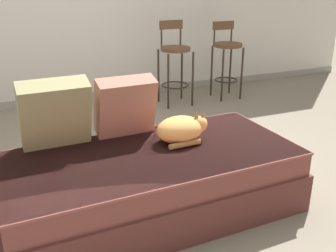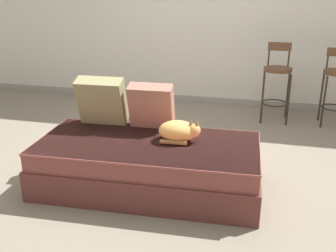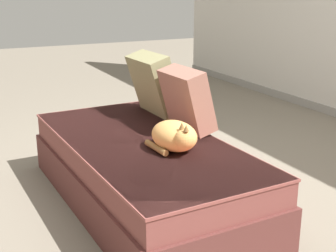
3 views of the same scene
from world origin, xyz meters
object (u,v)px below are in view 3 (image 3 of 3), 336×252
at_px(couch, 143,171).
at_px(throw_pillow_middle, 187,100).
at_px(throw_pillow_corner, 154,84).
at_px(cat, 175,136).

height_order(couch, throw_pillow_middle, throw_pillow_middle).
relative_size(throw_pillow_corner, cat, 1.25).
bearing_deg(cat, throw_pillow_middle, 141.59).
bearing_deg(throw_pillow_corner, cat, -16.20).
height_order(throw_pillow_middle, cat, throw_pillow_middle).
relative_size(couch, throw_pillow_corner, 4.18).
distance_m(throw_pillow_middle, cat, 0.41).
bearing_deg(throw_pillow_middle, couch, -79.82).
distance_m(throw_pillow_corner, throw_pillow_middle, 0.46).
bearing_deg(couch, throw_pillow_corner, 148.60).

